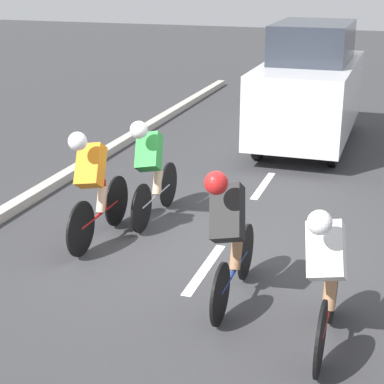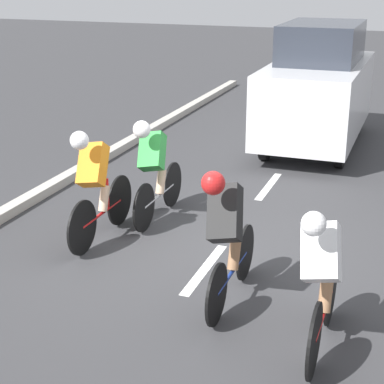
{
  "view_description": "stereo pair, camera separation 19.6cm",
  "coord_description": "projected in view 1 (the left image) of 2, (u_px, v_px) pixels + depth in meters",
  "views": [
    {
      "loc": [
        -2.02,
        7.08,
        3.4
      ],
      "look_at": [
        0.16,
        0.54,
        0.95
      ],
      "focal_mm": 60.0,
      "sensor_mm": 36.0,
      "label": 1
    },
    {
      "loc": [
        -2.21,
        7.02,
        3.4
      ],
      "look_at": [
        0.16,
        0.54,
        0.95
      ],
      "focal_mm": 60.0,
      "sensor_mm": 36.0,
      "label": 2
    }
  ],
  "objects": [
    {
      "name": "cyclist_orange",
      "position": [
        93.0,
        183.0,
        8.09
      ],
      "size": [
        0.4,
        1.73,
        1.51
      ],
      "color": "black",
      "rests_on": "ground"
    },
    {
      "name": "support_car",
      "position": [
        309.0,
        87.0,
        12.44
      ],
      "size": [
        1.7,
        4.06,
        2.37
      ],
      "color": "black",
      "rests_on": "ground"
    },
    {
      "name": "ground_plane",
      "position": [
        218.0,
        251.0,
        8.07
      ],
      "size": [
        60.0,
        60.0,
        0.0
      ],
      "primitive_type": "plane",
      "color": "#38383A"
    },
    {
      "name": "cyclist_green",
      "position": [
        150.0,
        167.0,
        8.79
      ],
      "size": [
        0.41,
        1.69,
        1.47
      ],
      "color": "black",
      "rests_on": "ground"
    },
    {
      "name": "lane_stripe_mid",
      "position": [
        205.0,
        269.0,
        7.59
      ],
      "size": [
        0.12,
        1.4,
        0.01
      ],
      "primitive_type": "cube",
      "color": "white",
      "rests_on": "ground"
    },
    {
      "name": "cyclist_black",
      "position": [
        228.0,
        231.0,
        6.58
      ],
      "size": [
        0.43,
        1.69,
        1.53
      ],
      "color": "black",
      "rests_on": "ground"
    },
    {
      "name": "lane_stripe_far",
      "position": [
        263.0,
        185.0,
        10.45
      ],
      "size": [
        0.12,
        1.4,
        0.01
      ],
      "primitive_type": "cube",
      "color": "white",
      "rests_on": "ground"
    },
    {
      "name": "cyclist_white",
      "position": [
        326.0,
        275.0,
        5.76
      ],
      "size": [
        0.41,
        1.64,
        1.47
      ],
      "color": "black",
      "rests_on": "ground"
    }
  ]
}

